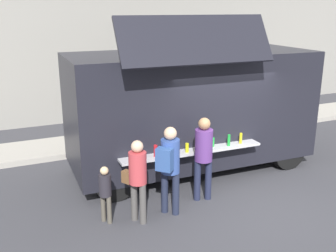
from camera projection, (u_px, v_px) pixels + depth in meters
The scene contains 8 objects.
ground_plane at pixel (249, 203), 8.15m from camera, with size 60.00×60.00×0.00m, color #38383D.
curb_strip at pixel (17, 153), 10.72m from camera, with size 28.00×1.60×0.15m, color #9E998E.
food_truck_main at pixel (192, 107), 9.52m from camera, with size 5.89×2.90×3.76m.
trash_bin at pixel (256, 113), 13.28m from camera, with size 0.60×0.60×0.93m, color #2D603B.
customer_front_ordering at pixel (204, 152), 8.02m from camera, with size 0.37×0.36×1.79m.
customer_mid_with_backpack at pixel (169, 162), 7.42m from camera, with size 0.55×0.55×1.78m.
customer_rear_waiting at pixel (137, 174), 7.19m from camera, with size 0.40×0.51×1.62m.
child_near_queue at pixel (105, 190), 7.25m from camera, with size 0.23×0.23×1.13m.
Camera 1 is at (-4.50, -6.04, 3.90)m, focal length 41.99 mm.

